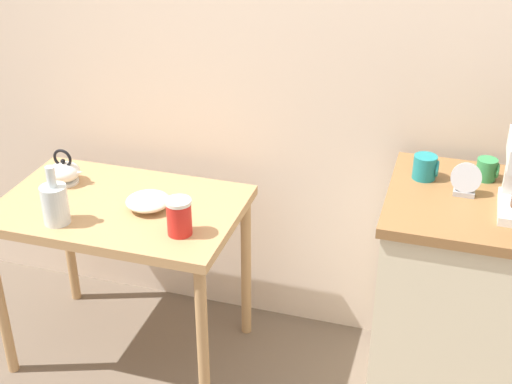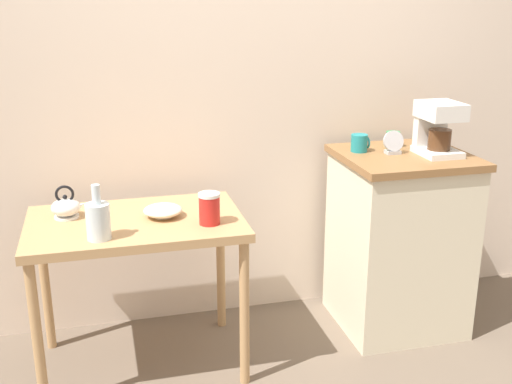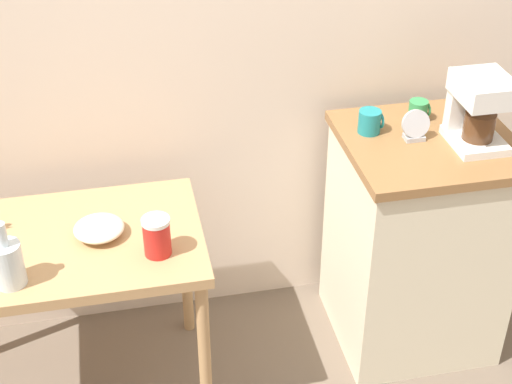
{
  "view_description": "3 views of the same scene",
  "coord_description": "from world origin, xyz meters",
  "px_view_note": "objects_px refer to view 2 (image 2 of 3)",
  "views": [
    {
      "loc": [
        0.66,
        -2.22,
        2.1
      ],
      "look_at": [
        0.02,
        -0.1,
        0.91
      ],
      "focal_mm": 50.28,
      "sensor_mm": 36.0,
      "label": 1
    },
    {
      "loc": [
        -0.69,
        -2.71,
        1.7
      ],
      "look_at": [
        -0.01,
        -0.05,
        0.82
      ],
      "focal_mm": 44.11,
      "sensor_mm": 36.0,
      "label": 2
    },
    {
      "loc": [
        -0.34,
        -2.21,
        2.32
      ],
      "look_at": [
        0.12,
        -0.01,
        0.82
      ],
      "focal_mm": 53.94,
      "sensor_mm": 36.0,
      "label": 3
    }
  ],
  "objects_px": {
    "glass_carafe_vase": "(98,220)",
    "coffee_maker": "(437,126)",
    "canister_enamel": "(209,208)",
    "table_clock": "(393,144)",
    "mug_tall_green": "(393,139)",
    "bowl_stoneware": "(163,210)",
    "mug_dark_teal": "(360,143)",
    "teakettle": "(66,207)"
  },
  "relations": [
    {
      "from": "bowl_stoneware",
      "to": "coffee_maker",
      "type": "height_order",
      "value": "coffee_maker"
    },
    {
      "from": "glass_carafe_vase",
      "to": "canister_enamel",
      "type": "xyz_separation_m",
      "value": [
        0.47,
        0.06,
        -0.01
      ]
    },
    {
      "from": "bowl_stoneware",
      "to": "table_clock",
      "type": "relative_size",
      "value": 1.5
    },
    {
      "from": "coffee_maker",
      "to": "canister_enamel",
      "type": "bearing_deg",
      "value": -171.66
    },
    {
      "from": "coffee_maker",
      "to": "mug_tall_green",
      "type": "distance_m",
      "value": 0.26
    },
    {
      "from": "teakettle",
      "to": "table_clock",
      "type": "relative_size",
      "value": 1.36
    },
    {
      "from": "teakettle",
      "to": "mug_tall_green",
      "type": "xyz_separation_m",
      "value": [
        1.64,
        0.13,
        0.19
      ]
    },
    {
      "from": "canister_enamel",
      "to": "table_clock",
      "type": "height_order",
      "value": "table_clock"
    },
    {
      "from": "canister_enamel",
      "to": "mug_tall_green",
      "type": "height_order",
      "value": "mug_tall_green"
    },
    {
      "from": "teakettle",
      "to": "canister_enamel",
      "type": "xyz_separation_m",
      "value": [
        0.6,
        -0.24,
        0.02
      ]
    },
    {
      "from": "bowl_stoneware",
      "to": "mug_dark_teal",
      "type": "xyz_separation_m",
      "value": [
        1.01,
        0.17,
        0.21
      ]
    },
    {
      "from": "glass_carafe_vase",
      "to": "coffee_maker",
      "type": "xyz_separation_m",
      "value": [
        1.63,
        0.23,
        0.26
      ]
    },
    {
      "from": "glass_carafe_vase",
      "to": "table_clock",
      "type": "height_order",
      "value": "table_clock"
    },
    {
      "from": "mug_tall_green",
      "to": "canister_enamel",
      "type": "bearing_deg",
      "value": -160.58
    },
    {
      "from": "teakettle",
      "to": "table_clock",
      "type": "xyz_separation_m",
      "value": [
        1.57,
        -0.01,
        0.2
      ]
    },
    {
      "from": "mug_dark_teal",
      "to": "teakettle",
      "type": "bearing_deg",
      "value": -177.02
    },
    {
      "from": "mug_tall_green",
      "to": "table_clock",
      "type": "height_order",
      "value": "table_clock"
    },
    {
      "from": "bowl_stoneware",
      "to": "canister_enamel",
      "type": "distance_m",
      "value": 0.23
    },
    {
      "from": "canister_enamel",
      "to": "mug_dark_teal",
      "type": "bearing_deg",
      "value": 20.64
    },
    {
      "from": "canister_enamel",
      "to": "mug_tall_green",
      "type": "distance_m",
      "value": 1.11
    },
    {
      "from": "teakettle",
      "to": "table_clock",
      "type": "height_order",
      "value": "table_clock"
    },
    {
      "from": "canister_enamel",
      "to": "table_clock",
      "type": "distance_m",
      "value": 1.01
    },
    {
      "from": "bowl_stoneware",
      "to": "mug_tall_green",
      "type": "distance_m",
      "value": 1.26
    },
    {
      "from": "canister_enamel",
      "to": "glass_carafe_vase",
      "type": "bearing_deg",
      "value": -172.88
    },
    {
      "from": "mug_dark_teal",
      "to": "table_clock",
      "type": "relative_size",
      "value": 0.78
    },
    {
      "from": "glass_carafe_vase",
      "to": "coffee_maker",
      "type": "relative_size",
      "value": 0.89
    },
    {
      "from": "bowl_stoneware",
      "to": "table_clock",
      "type": "xyz_separation_m",
      "value": [
        1.15,
        0.09,
        0.22
      ]
    },
    {
      "from": "bowl_stoneware",
      "to": "table_clock",
      "type": "bearing_deg",
      "value": 4.38
    },
    {
      "from": "glass_carafe_vase",
      "to": "table_clock",
      "type": "distance_m",
      "value": 1.47
    },
    {
      "from": "canister_enamel",
      "to": "mug_tall_green",
      "type": "relative_size",
      "value": 1.77
    },
    {
      "from": "teakettle",
      "to": "table_clock",
      "type": "distance_m",
      "value": 1.58
    },
    {
      "from": "canister_enamel",
      "to": "mug_dark_teal",
      "type": "distance_m",
      "value": 0.9
    },
    {
      "from": "coffee_maker",
      "to": "mug_tall_green",
      "type": "xyz_separation_m",
      "value": [
        -0.13,
        0.19,
        -0.1
      ]
    },
    {
      "from": "mug_dark_teal",
      "to": "table_clock",
      "type": "bearing_deg",
      "value": -31.16
    },
    {
      "from": "glass_carafe_vase",
      "to": "canister_enamel",
      "type": "relative_size",
      "value": 1.66
    },
    {
      "from": "glass_carafe_vase",
      "to": "mug_tall_green",
      "type": "relative_size",
      "value": 2.94
    },
    {
      "from": "mug_dark_teal",
      "to": "coffee_maker",
      "type": "bearing_deg",
      "value": -22.16
    },
    {
      "from": "bowl_stoneware",
      "to": "coffee_maker",
      "type": "bearing_deg",
      "value": 1.44
    },
    {
      "from": "teakettle",
      "to": "mug_tall_green",
      "type": "distance_m",
      "value": 1.65
    },
    {
      "from": "teakettle",
      "to": "table_clock",
      "type": "bearing_deg",
      "value": -0.41
    },
    {
      "from": "teakettle",
      "to": "canister_enamel",
      "type": "height_order",
      "value": "teakettle"
    },
    {
      "from": "teakettle",
      "to": "glass_carafe_vase",
      "type": "height_order",
      "value": "glass_carafe_vase"
    }
  ]
}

